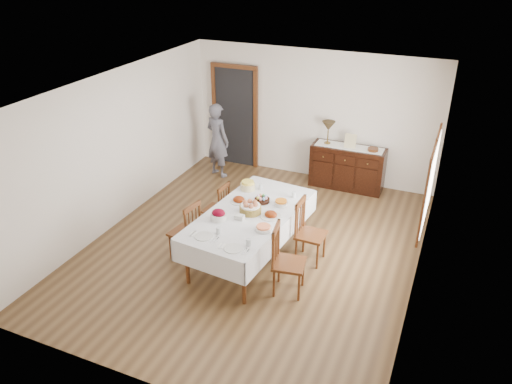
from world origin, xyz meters
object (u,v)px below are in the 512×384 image
at_px(person, 217,138).
at_px(table_lamp, 328,127).
at_px(dining_table, 250,218).
at_px(chair_left_far, 218,208).
at_px(chair_right_far, 308,231).
at_px(chair_right_near, 285,260).
at_px(chair_left_near, 187,230).
at_px(sideboard, 347,167).

relative_size(person, table_lamp, 3.58).
height_order(dining_table, table_lamp, table_lamp).
distance_m(chair_left_far, chair_right_far, 1.65).
height_order(dining_table, chair_right_near, chair_right_near).
relative_size(chair_left_far, chair_right_near, 0.86).
xyz_separation_m(chair_right_near, table_lamp, (-0.45, 3.57, 0.69)).
bearing_deg(chair_left_far, chair_right_far, 87.24).
bearing_deg(chair_right_near, chair_left_near, 74.46).
relative_size(dining_table, table_lamp, 5.30).
height_order(sideboard, person, person).
bearing_deg(chair_right_near, person, 31.02).
bearing_deg(sideboard, chair_left_far, -122.30).
bearing_deg(chair_right_near, sideboard, -9.06).
bearing_deg(person, chair_left_near, 127.38).
bearing_deg(person, chair_left_far, 136.33).
bearing_deg(chair_right_near, dining_table, 45.42).
distance_m(dining_table, chair_left_far, 1.00).
relative_size(chair_left_far, table_lamp, 1.94).
bearing_deg(chair_left_near, chair_right_far, 119.82).
bearing_deg(table_lamp, chair_left_far, -114.52).
bearing_deg(chair_left_far, chair_left_near, -0.53).
relative_size(chair_left_near, chair_right_near, 0.93).
bearing_deg(dining_table, table_lamp, 89.56).
bearing_deg(chair_left_near, person, -153.43).
relative_size(chair_right_near, chair_right_far, 1.02).
xyz_separation_m(dining_table, sideboard, (0.77, 3.01, -0.28)).
xyz_separation_m(chair_left_far, sideboard, (1.58, 2.49, -0.02)).
height_order(chair_left_near, chair_right_near, chair_right_near).
distance_m(dining_table, chair_right_far, 0.90).
height_order(person, table_lamp, person).
distance_m(chair_left_far, table_lamp, 2.85).
height_order(chair_right_near, chair_right_far, chair_right_near).
distance_m(chair_left_near, table_lamp, 3.67).
bearing_deg(sideboard, person, -169.82).
xyz_separation_m(chair_left_near, table_lamp, (1.22, 3.38, 0.72)).
height_order(dining_table, sideboard, sideboard).
xyz_separation_m(dining_table, chair_left_far, (-0.81, 0.52, -0.26)).
height_order(chair_right_near, person, person).
xyz_separation_m(person, table_lamp, (2.17, 0.47, 0.39)).
height_order(dining_table, chair_right_far, chair_right_far).
relative_size(chair_left_near, chair_right_far, 0.95).
bearing_deg(sideboard, chair_right_near, -89.85).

